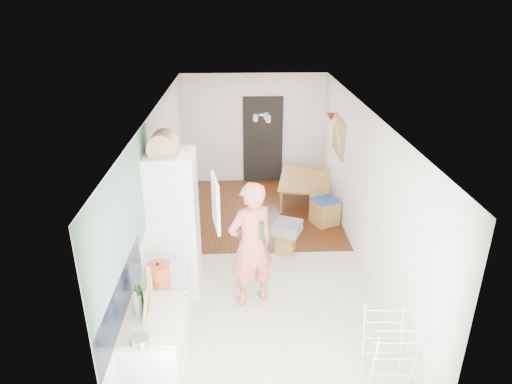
{
  "coord_description": "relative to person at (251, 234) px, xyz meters",
  "views": [
    {
      "loc": [
        -0.34,
        -6.51,
        4.07
      ],
      "look_at": [
        -0.08,
        0.2,
        1.14
      ],
      "focal_mm": 32.0,
      "sensor_mm": 36.0,
      "label": 1
    }
  ],
  "objects": [
    {
      "name": "bottle_a",
      "position": [
        -1.23,
        -1.4,
        -0.02
      ],
      "size": [
        0.08,
        0.08,
        0.3
      ],
      "primitive_type": "cylinder",
      "rotation": [
        0.0,
        0.0,
        0.14
      ],
      "color": "#153F19",
      "rests_on": "worktop"
    },
    {
      "name": "red_casserole",
      "position": [
        -1.14,
        -0.71,
        -0.09
      ],
      "size": [
        0.34,
        0.34,
        0.16
      ],
      "primitive_type": "cylinder",
      "rotation": [
        0.0,
        0.0,
        -0.22
      ],
      "color": "#CE441A",
      "rests_on": "cooker_top"
    },
    {
      "name": "pepper_mill_front",
      "position": [
        -1.23,
        -0.91,
        -0.06
      ],
      "size": [
        0.07,
        0.07,
        0.22
      ],
      "primitive_type": "cylinder",
      "rotation": [
        0.0,
        0.0,
        0.12
      ],
      "color": "tan",
      "rests_on": "worktop"
    },
    {
      "name": "floor",
      "position": [
        0.2,
        1.11,
        -1.09
      ],
      "size": [
        3.2,
        7.0,
        0.01
      ],
      "primitive_type": "cube",
      "color": "beige",
      "rests_on": "ground"
    },
    {
      "name": "bottle_b",
      "position": [
        -1.22,
        -1.35,
        -0.03
      ],
      "size": [
        0.07,
        0.07,
        0.27
      ],
      "primitive_type": "cylinder",
      "rotation": [
        0.0,
        0.0,
        0.09
      ],
      "color": "#153F19",
      "rests_on": "worktop"
    },
    {
      "name": "cooker_top",
      "position": [
        -1.1,
        -0.69,
        -0.19
      ],
      "size": [
        0.6,
        0.6,
        0.04
      ],
      "primitive_type": "cube",
      "color": "silver",
      "rests_on": "room_shell"
    },
    {
      "name": "doorway_recess",
      "position": [
        0.4,
        4.59,
        -0.09
      ],
      "size": [
        0.9,
        0.04,
        2.0
      ],
      "primitive_type": "cube",
      "color": "black",
      "rests_on": "room_shell"
    },
    {
      "name": "wood_floor_overlay",
      "position": [
        0.2,
        2.96,
        -1.08
      ],
      "size": [
        3.2,
        3.3,
        0.01
      ],
      "primitive_type": "cube",
      "color": "#5B3014",
      "rests_on": "room_shell"
    },
    {
      "name": "fridge_door",
      "position": [
        -0.46,
        0.03,
        0.46
      ],
      "size": [
        0.14,
        0.56,
        0.7
      ],
      "primitive_type": "cube",
      "rotation": [
        0.0,
        0.0,
        -1.4
      ],
      "color": "white",
      "rests_on": "room_shell"
    },
    {
      "name": "sage_wall_panel",
      "position": [
        -1.39,
        -0.89,
        0.76
      ],
      "size": [
        0.02,
        3.0,
        1.3
      ],
      "primitive_type": "cube",
      "color": "slate",
      "rests_on": "room_shell"
    },
    {
      "name": "wall_sconce",
      "position": [
        1.74,
        3.66,
        0.66
      ],
      "size": [
        0.18,
        0.18,
        0.16
      ],
      "primitive_type": "cone",
      "color": "maroon",
      "rests_on": "room_shell"
    },
    {
      "name": "tile_splashback",
      "position": [
        -1.39,
        -1.44,
        0.06
      ],
      "size": [
        0.02,
        1.9,
        0.5
      ],
      "primitive_type": "cube",
      "color": "black",
      "rests_on": "room_shell"
    },
    {
      "name": "steel_pan",
      "position": [
        -1.13,
        -1.87,
        -0.12
      ],
      "size": [
        0.2,
        0.2,
        0.09
      ],
      "primitive_type": "cylinder",
      "rotation": [
        0.0,
        0.0,
        -0.14
      ],
      "color": "silver",
      "rests_on": "worktop"
    },
    {
      "name": "stool",
      "position": [
        0.62,
        1.33,
        -0.89
      ],
      "size": [
        0.38,
        0.38,
        0.4
      ],
      "primitive_type": null,
      "rotation": [
        0.0,
        0.0,
        -0.34
      ],
      "color": "olive",
      "rests_on": "floor"
    },
    {
      "name": "bottle_c",
      "position": [
        -1.25,
        -1.41,
        -0.05
      ],
      "size": [
        0.12,
        0.12,
        0.24
      ],
      "primitive_type": "cylinder",
      "rotation": [
        0.0,
        0.0,
        0.25
      ],
      "color": "silver",
      "rests_on": "worktop"
    },
    {
      "name": "worktop",
      "position": [
        -1.1,
        -1.44,
        -0.2
      ],
      "size": [
        0.62,
        0.92,
        0.06
      ],
      "primitive_type": "cube",
      "color": "beige",
      "rests_on": "room_shell"
    },
    {
      "name": "pinboard_frame",
      "position": [
        1.76,
        3.01,
        0.46
      ],
      "size": [
        0.0,
        0.94,
        0.74
      ],
      "primitive_type": "cube",
      "color": "olive",
      "rests_on": "room_shell"
    },
    {
      "name": "base_cabinet",
      "position": [
        -1.1,
        -1.44,
        -0.66
      ],
      "size": [
        0.6,
        0.9,
        0.86
      ],
      "primitive_type": "cube",
      "color": "white",
      "rests_on": "room_shell"
    },
    {
      "name": "person",
      "position": [
        0.0,
        0.0,
        0.0
      ],
      "size": [
        0.94,
        0.82,
        2.18
      ],
      "primitive_type": "imported",
      "rotation": [
        0.0,
        0.0,
        3.59
      ],
      "color": "#DF6858",
      "rests_on": "floor"
    },
    {
      "name": "grey_drape",
      "position": [
        0.64,
        1.29,
        -0.6
      ],
      "size": [
        0.57,
        0.57,
        0.19
      ],
      "primitive_type": "cube",
      "rotation": [
        0.0,
        0.0,
        -0.41
      ],
      "color": "slate",
      "rests_on": "stool"
    },
    {
      "name": "bread_bin",
      "position": [
        -1.13,
        0.3,
        1.17
      ],
      "size": [
        0.48,
        0.46,
        0.21
      ],
      "primitive_type": null,
      "rotation": [
        0.0,
        0.0,
        -0.26
      ],
      "color": "tan",
      "rests_on": "fridge_housing"
    },
    {
      "name": "pepper_mill_back",
      "position": [
        -1.21,
        -0.91,
        -0.07
      ],
      "size": [
        0.06,
        0.06,
        0.2
      ],
      "primitive_type": "cylinder",
      "rotation": [
        0.0,
        0.0,
        -0.09
      ],
      "color": "tan",
      "rests_on": "worktop"
    },
    {
      "name": "pinboard",
      "position": [
        1.78,
        3.01,
        0.46
      ],
      "size": [
        0.03,
        0.9,
        0.7
      ],
      "primitive_type": "cube",
      "color": "tan",
      "rests_on": "room_shell"
    },
    {
      "name": "fridge_interior",
      "position": [
        -0.76,
        0.33,
        0.46
      ],
      "size": [
        0.02,
        0.52,
        0.66
      ],
      "primitive_type": "cube",
      "color": "white",
      "rests_on": "room_shell"
    },
    {
      "name": "range_cooker",
      "position": [
        -1.1,
        -0.69,
        -0.65
      ],
      "size": [
        0.6,
        0.6,
        0.88
      ],
      "primitive_type": "cube",
      "color": "white",
      "rests_on": "room_shell"
    },
    {
      "name": "dining_chair",
      "position": [
        1.47,
        2.35,
        -0.58
      ],
      "size": [
        0.57,
        0.57,
        1.02
      ],
      "primitive_type": null,
      "rotation": [
        0.0,
        0.0,
        0.42
      ],
      "color": "olive",
      "rests_on": "floor"
    },
    {
      "name": "held_bottle",
      "position": [
        0.14,
        -0.12,
        0.12
      ],
      "size": [
        0.06,
        0.06,
        0.26
      ],
      "primitive_type": "cylinder",
      "color": "#153F19",
      "rests_on": "person"
    },
    {
      "name": "room_shell",
      "position": [
        0.2,
        1.11,
        0.16
      ],
      "size": [
        3.2,
        7.0,
        2.5
      ],
      "primitive_type": null,
      "color": "beige",
      "rests_on": "ground"
    },
    {
      "name": "drying_rack",
      "position": [
        1.46,
        -1.56,
        -0.64
      ],
      "size": [
        0.48,
        0.44,
        0.9
      ],
      "primitive_type": null,
      "rotation": [
        0.0,
        0.0,
        -0.05
      ],
      "color": "white",
      "rests_on": "floor"
    },
    {
      "name": "fridge_housing",
      "position": [
        -1.07,
        0.33,
        -0.01
      ],
      "size": [
        0.66,
        0.66,
        2.15
      ],
      "primitive_type": "cube",
      "color": "white",
      "rests_on": "room_shell"
    },
    {
      "name": "chopping_boards",
      "position": [
        -1.13,
        -1.44,
        0.01
      ],
      "size": [
        0.08,
        0.27,
        0.36
      ],
      "primitive_type": null,
      "rotation": [
        0.0,
        0.0,
        0.18
      ],
      "color": "tan",
      "rests_on": "worktop"
    },
    {
      "name": "dining_table",
      "position": [
        1.15,
        3.4,
        -0.87
      ],
      "size": [
        0.9,
        1.35,
        0.44
      ],
      "primitive_type": "imported",
      "rotation": [
        0.0,
        0.0,
        1.4
      ],
      "color": "olive",
      "rests_on": "floor"
    }
  ]
}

